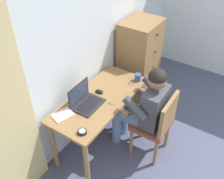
{
  "coord_description": "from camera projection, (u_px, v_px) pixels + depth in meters",
  "views": [
    {
      "loc": [
        -2.06,
        0.49,
        2.6
      ],
      "look_at": [
        -0.16,
        1.74,
        0.84
      ],
      "focal_mm": 40.99,
      "sensor_mm": 36.0,
      "label": 1
    }
  ],
  "objects": [
    {
      "name": "coffee_mug",
      "position": [
        138.0,
        77.0,
        3.16
      ],
      "size": [
        0.12,
        0.08,
        0.09
      ],
      "color": "#33518C",
      "rests_on": "desk"
    },
    {
      "name": "laptop",
      "position": [
        85.0,
        100.0,
        2.8
      ],
      "size": [
        0.35,
        0.26,
        0.24
      ],
      "color": "#232326",
      "rests_on": "desk"
    },
    {
      "name": "computer_mouse",
      "position": [
        99.0,
        91.0,
        2.98
      ],
      "size": [
        0.07,
        0.1,
        0.03
      ],
      "primitive_type": "ellipsoid",
      "rotation": [
        0.0,
        0.0,
        0.07
      ],
      "color": "black",
      "rests_on": "desk"
    },
    {
      "name": "notebook_pad",
      "position": [
        63.0,
        115.0,
        2.68
      ],
      "size": [
        0.24,
        0.2,
        0.01
      ],
      "primitive_type": "cube",
      "rotation": [
        0.0,
        0.0,
        -0.29
      ],
      "color": "silver",
      "rests_on": "desk"
    },
    {
      "name": "wall_back",
      "position": [
        86.0,
        40.0,
        2.93
      ],
      "size": [
        4.8,
        0.05,
        2.5
      ],
      "primitive_type": "cube",
      "color": "silver",
      "rests_on": "ground_plane"
    },
    {
      "name": "desk",
      "position": [
        100.0,
        105.0,
        2.98
      ],
      "size": [
        1.29,
        0.58,
        0.74
      ],
      "color": "olive",
      "rests_on": "ground_plane"
    },
    {
      "name": "curtain_panel",
      "position": [
        2.0,
        113.0,
        2.15
      ],
      "size": [
        0.59,
        0.03,
        2.25
      ],
      "primitive_type": "cube",
      "color": "#CCB77A",
      "rests_on": "ground_plane"
    },
    {
      "name": "desk_clock",
      "position": [
        82.0,
        132.0,
        2.48
      ],
      "size": [
        0.09,
        0.09,
        0.03
      ],
      "color": "black",
      "rests_on": "desk"
    },
    {
      "name": "person_seated",
      "position": [
        144.0,
        105.0,
        2.89
      ],
      "size": [
        0.53,
        0.59,
        1.21
      ],
      "color": "#6B84AD",
      "rests_on": "ground_plane"
    },
    {
      "name": "chair",
      "position": [
        157.0,
        123.0,
        2.92
      ],
      "size": [
        0.42,
        0.4,
        0.89
      ],
      "color": "brown",
      "rests_on": "ground_plane"
    },
    {
      "name": "dresser",
      "position": [
        139.0,
        62.0,
        3.73
      ],
      "size": [
        0.56,
        0.49,
        1.26
      ],
      "color": "olive",
      "rests_on": "ground_plane"
    }
  ]
}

